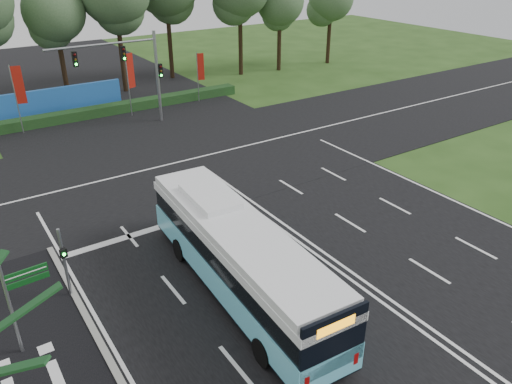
# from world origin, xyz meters

# --- Properties ---
(ground) EXTENTS (120.00, 120.00, 0.00)m
(ground) POSITION_xyz_m (0.00, 0.00, 0.00)
(ground) COLOR #284717
(ground) RESTS_ON ground
(road_main) EXTENTS (20.00, 120.00, 0.04)m
(road_main) POSITION_xyz_m (0.00, 0.00, 0.02)
(road_main) COLOR black
(road_main) RESTS_ON ground
(road_cross) EXTENTS (120.00, 14.00, 0.05)m
(road_cross) POSITION_xyz_m (0.00, 12.00, 0.03)
(road_cross) COLOR black
(road_cross) RESTS_ON ground
(kerb_strip) EXTENTS (0.25, 18.00, 0.12)m
(kerb_strip) POSITION_xyz_m (-10.10, -3.00, 0.06)
(kerb_strip) COLOR gray
(kerb_strip) RESTS_ON ground
(city_bus) EXTENTS (3.21, 12.19, 3.46)m
(city_bus) POSITION_xyz_m (-4.37, -1.63, 1.74)
(city_bus) COLOR #67D3EF
(city_bus) RESTS_ON ground
(pedestrian_signal) EXTENTS (0.28, 0.41, 3.15)m
(pedestrian_signal) POSITION_xyz_m (-10.20, 1.95, 1.72)
(pedestrian_signal) COLOR gray
(pedestrian_signal) RESTS_ON ground
(street_sign) EXTENTS (1.47, 0.17, 3.76)m
(street_sign) POSITION_xyz_m (-12.17, -0.24, 2.39)
(street_sign) COLOR gray
(street_sign) RESTS_ON ground
(banner_flag_left) EXTENTS (0.75, 0.18, 5.13)m
(banner_flag_left) POSITION_xyz_m (-7.61, 23.44, 3.32)
(banner_flag_left) COLOR gray
(banner_flag_left) RESTS_ON ground
(banner_flag_mid) EXTENTS (0.72, 0.33, 5.16)m
(banner_flag_mid) POSITION_xyz_m (0.72, 23.10, 3.33)
(banner_flag_mid) COLOR gray
(banner_flag_mid) RESTS_ON ground
(banner_flag_right) EXTENTS (0.63, 0.19, 4.35)m
(banner_flag_right) POSITION_xyz_m (7.29, 23.61, 2.85)
(banner_flag_right) COLOR gray
(banner_flag_right) RESTS_ON ground
(traffic_light_gantry) EXTENTS (8.41, 0.28, 7.00)m
(traffic_light_gantry) POSITION_xyz_m (0.21, 20.50, 4.66)
(traffic_light_gantry) COLOR gray
(traffic_light_gantry) RESTS_ON ground
(hedge) EXTENTS (22.00, 1.20, 0.80)m
(hedge) POSITION_xyz_m (0.00, 24.50, 0.40)
(hedge) COLOR #133416
(hedge) RESTS_ON ground
(blue_hoarding) EXTENTS (10.00, 0.30, 2.20)m
(blue_hoarding) POSITION_xyz_m (-4.00, 27.00, 1.10)
(blue_hoarding) COLOR blue
(blue_hoarding) RESTS_ON ground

